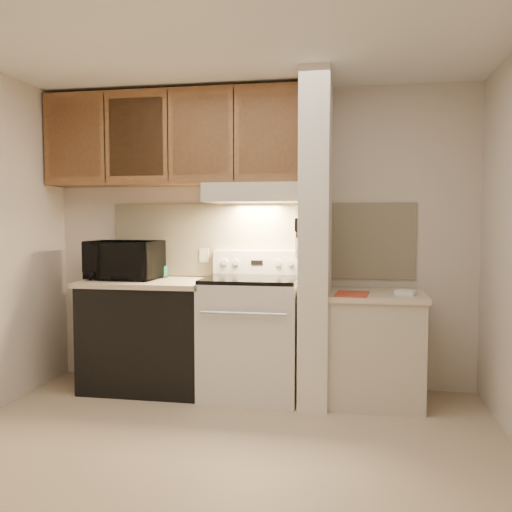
# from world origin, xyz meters

# --- Properties ---
(floor) EXTENTS (3.60, 3.60, 0.00)m
(floor) POSITION_xyz_m (0.00, 0.00, 0.00)
(floor) COLOR #BFAA8B
(floor) RESTS_ON ground
(ceiling) EXTENTS (3.60, 3.60, 0.00)m
(ceiling) POSITION_xyz_m (0.00, 0.00, 2.50)
(ceiling) COLOR white
(ceiling) RESTS_ON wall_back
(wall_back) EXTENTS (3.60, 2.50, 0.02)m
(wall_back) POSITION_xyz_m (0.00, 1.50, 1.25)
(wall_back) COLOR beige
(wall_back) RESTS_ON floor
(backsplash) EXTENTS (2.60, 0.02, 0.63)m
(backsplash) POSITION_xyz_m (0.00, 1.49, 1.24)
(backsplash) COLOR #FFF5CA
(backsplash) RESTS_ON wall_back
(range_body) EXTENTS (0.76, 0.65, 0.92)m
(range_body) POSITION_xyz_m (0.00, 1.16, 0.46)
(range_body) COLOR silver
(range_body) RESTS_ON floor
(oven_window) EXTENTS (0.50, 0.01, 0.30)m
(oven_window) POSITION_xyz_m (0.00, 0.84, 0.50)
(oven_window) COLOR black
(oven_window) RESTS_ON range_body
(oven_handle) EXTENTS (0.65, 0.02, 0.02)m
(oven_handle) POSITION_xyz_m (0.00, 0.80, 0.72)
(oven_handle) COLOR silver
(oven_handle) RESTS_ON range_body
(cooktop) EXTENTS (0.74, 0.64, 0.03)m
(cooktop) POSITION_xyz_m (0.00, 1.16, 0.94)
(cooktop) COLOR black
(cooktop) RESTS_ON range_body
(range_backguard) EXTENTS (0.76, 0.08, 0.20)m
(range_backguard) POSITION_xyz_m (0.00, 1.44, 1.05)
(range_backguard) COLOR silver
(range_backguard) RESTS_ON range_body
(range_display) EXTENTS (0.10, 0.01, 0.04)m
(range_display) POSITION_xyz_m (0.00, 1.40, 1.05)
(range_display) COLOR black
(range_display) RESTS_ON range_backguard
(range_knob_left_outer) EXTENTS (0.05, 0.02, 0.05)m
(range_knob_left_outer) POSITION_xyz_m (-0.28, 1.40, 1.05)
(range_knob_left_outer) COLOR silver
(range_knob_left_outer) RESTS_ON range_backguard
(range_knob_left_inner) EXTENTS (0.05, 0.02, 0.05)m
(range_knob_left_inner) POSITION_xyz_m (-0.18, 1.40, 1.05)
(range_knob_left_inner) COLOR silver
(range_knob_left_inner) RESTS_ON range_backguard
(range_knob_right_inner) EXTENTS (0.05, 0.02, 0.05)m
(range_knob_right_inner) POSITION_xyz_m (0.18, 1.40, 1.05)
(range_knob_right_inner) COLOR silver
(range_knob_right_inner) RESTS_ON range_backguard
(range_knob_right_outer) EXTENTS (0.05, 0.02, 0.05)m
(range_knob_right_outer) POSITION_xyz_m (0.28, 1.40, 1.05)
(range_knob_right_outer) COLOR silver
(range_knob_right_outer) RESTS_ON range_backguard
(dishwasher_front) EXTENTS (1.00, 0.63, 0.87)m
(dishwasher_front) POSITION_xyz_m (-0.88, 1.17, 0.43)
(dishwasher_front) COLOR black
(dishwasher_front) RESTS_ON floor
(left_countertop) EXTENTS (1.04, 0.67, 0.04)m
(left_countertop) POSITION_xyz_m (-0.88, 1.17, 0.89)
(left_countertop) COLOR beige
(left_countertop) RESTS_ON dishwasher_front
(spoon_rest) EXTENTS (0.23, 0.09, 0.02)m
(spoon_rest) POSITION_xyz_m (-0.90, 1.36, 0.92)
(spoon_rest) COLOR black
(spoon_rest) RESTS_ON left_countertop
(teal_jar) EXTENTS (0.10, 0.10, 0.10)m
(teal_jar) POSITION_xyz_m (-0.83, 1.39, 0.96)
(teal_jar) COLOR #1E6351
(teal_jar) RESTS_ON left_countertop
(outlet) EXTENTS (0.08, 0.01, 0.12)m
(outlet) POSITION_xyz_m (-0.48, 1.48, 1.10)
(outlet) COLOR beige
(outlet) RESTS_ON backsplash
(microwave) EXTENTS (0.60, 0.42, 0.32)m
(microwave) POSITION_xyz_m (-1.10, 1.21, 1.07)
(microwave) COLOR black
(microwave) RESTS_ON left_countertop
(partition_pillar) EXTENTS (0.22, 0.70, 2.50)m
(partition_pillar) POSITION_xyz_m (0.51, 1.15, 1.25)
(partition_pillar) COLOR white
(partition_pillar) RESTS_ON floor
(pillar_trim) EXTENTS (0.01, 0.70, 0.04)m
(pillar_trim) POSITION_xyz_m (0.39, 1.15, 1.30)
(pillar_trim) COLOR brown
(pillar_trim) RESTS_ON partition_pillar
(knife_strip) EXTENTS (0.02, 0.42, 0.04)m
(knife_strip) POSITION_xyz_m (0.39, 1.10, 1.32)
(knife_strip) COLOR black
(knife_strip) RESTS_ON partition_pillar
(knife_blade_a) EXTENTS (0.01, 0.03, 0.16)m
(knife_blade_a) POSITION_xyz_m (0.38, 0.95, 1.22)
(knife_blade_a) COLOR silver
(knife_blade_a) RESTS_ON knife_strip
(knife_handle_a) EXTENTS (0.02, 0.02, 0.10)m
(knife_handle_a) POSITION_xyz_m (0.38, 0.93, 1.37)
(knife_handle_a) COLOR black
(knife_handle_a) RESTS_ON knife_strip
(knife_blade_b) EXTENTS (0.01, 0.04, 0.18)m
(knife_blade_b) POSITION_xyz_m (0.38, 1.01, 1.21)
(knife_blade_b) COLOR silver
(knife_blade_b) RESTS_ON knife_strip
(knife_handle_b) EXTENTS (0.02, 0.02, 0.10)m
(knife_handle_b) POSITION_xyz_m (0.38, 1.03, 1.37)
(knife_handle_b) COLOR black
(knife_handle_b) RESTS_ON knife_strip
(knife_blade_c) EXTENTS (0.01, 0.04, 0.20)m
(knife_blade_c) POSITION_xyz_m (0.38, 1.11, 1.20)
(knife_blade_c) COLOR silver
(knife_blade_c) RESTS_ON knife_strip
(knife_handle_c) EXTENTS (0.02, 0.02, 0.10)m
(knife_handle_c) POSITION_xyz_m (0.38, 1.10, 1.37)
(knife_handle_c) COLOR black
(knife_handle_c) RESTS_ON knife_strip
(knife_blade_d) EXTENTS (0.01, 0.04, 0.16)m
(knife_blade_d) POSITION_xyz_m (0.38, 1.17, 1.22)
(knife_blade_d) COLOR silver
(knife_blade_d) RESTS_ON knife_strip
(knife_handle_d) EXTENTS (0.02, 0.02, 0.10)m
(knife_handle_d) POSITION_xyz_m (0.38, 1.17, 1.37)
(knife_handle_d) COLOR black
(knife_handle_d) RESTS_ON knife_strip
(knife_blade_e) EXTENTS (0.01, 0.04, 0.18)m
(knife_blade_e) POSITION_xyz_m (0.38, 1.25, 1.21)
(knife_blade_e) COLOR silver
(knife_blade_e) RESTS_ON knife_strip
(knife_handle_e) EXTENTS (0.02, 0.02, 0.10)m
(knife_handle_e) POSITION_xyz_m (0.38, 1.26, 1.37)
(knife_handle_e) COLOR black
(knife_handle_e) RESTS_ON knife_strip
(oven_mitt) EXTENTS (0.03, 0.11, 0.26)m
(oven_mitt) POSITION_xyz_m (0.38, 1.32, 1.15)
(oven_mitt) COLOR slate
(oven_mitt) RESTS_ON partition_pillar
(right_cab_base) EXTENTS (0.70, 0.60, 0.81)m
(right_cab_base) POSITION_xyz_m (0.97, 1.15, 0.40)
(right_cab_base) COLOR beige
(right_cab_base) RESTS_ON floor
(right_countertop) EXTENTS (0.74, 0.64, 0.04)m
(right_countertop) POSITION_xyz_m (0.97, 1.15, 0.83)
(right_countertop) COLOR beige
(right_countertop) RESTS_ON right_cab_base
(red_folder) EXTENTS (0.26, 0.34, 0.01)m
(red_folder) POSITION_xyz_m (0.79, 1.00, 0.86)
(red_folder) COLOR #B5402A
(red_folder) RESTS_ON right_countertop
(white_box) EXTENTS (0.17, 0.14, 0.04)m
(white_box) POSITION_xyz_m (1.18, 1.05, 0.87)
(white_box) COLOR white
(white_box) RESTS_ON right_countertop
(range_hood) EXTENTS (0.78, 0.44, 0.15)m
(range_hood) POSITION_xyz_m (0.00, 1.28, 1.62)
(range_hood) COLOR beige
(range_hood) RESTS_ON upper_cabinets
(hood_lip) EXTENTS (0.78, 0.04, 0.06)m
(hood_lip) POSITION_xyz_m (0.00, 1.07, 1.58)
(hood_lip) COLOR beige
(hood_lip) RESTS_ON range_hood
(upper_cabinets) EXTENTS (2.18, 0.33, 0.77)m
(upper_cabinets) POSITION_xyz_m (-0.69, 1.32, 2.08)
(upper_cabinets) COLOR brown
(upper_cabinets) RESTS_ON wall_back
(cab_door_a) EXTENTS (0.46, 0.01, 0.63)m
(cab_door_a) POSITION_xyz_m (-1.51, 1.17, 2.08)
(cab_door_a) COLOR brown
(cab_door_a) RESTS_ON upper_cabinets
(cab_gap_a) EXTENTS (0.01, 0.01, 0.73)m
(cab_gap_a) POSITION_xyz_m (-1.23, 1.16, 2.08)
(cab_gap_a) COLOR black
(cab_gap_a) RESTS_ON upper_cabinets
(cab_door_b) EXTENTS (0.46, 0.01, 0.63)m
(cab_door_b) POSITION_xyz_m (-0.96, 1.17, 2.08)
(cab_door_b) COLOR brown
(cab_door_b) RESTS_ON upper_cabinets
(cab_gap_b) EXTENTS (0.01, 0.01, 0.73)m
(cab_gap_b) POSITION_xyz_m (-0.69, 1.16, 2.08)
(cab_gap_b) COLOR black
(cab_gap_b) RESTS_ON upper_cabinets
(cab_door_c) EXTENTS (0.46, 0.01, 0.63)m
(cab_door_c) POSITION_xyz_m (-0.42, 1.17, 2.08)
(cab_door_c) COLOR brown
(cab_door_c) RESTS_ON upper_cabinets
(cab_gap_c) EXTENTS (0.01, 0.01, 0.73)m
(cab_gap_c) POSITION_xyz_m (-0.14, 1.16, 2.08)
(cab_gap_c) COLOR black
(cab_gap_c) RESTS_ON upper_cabinets
(cab_door_d) EXTENTS (0.46, 0.01, 0.63)m
(cab_door_d) POSITION_xyz_m (0.13, 1.17, 2.08)
(cab_door_d) COLOR brown
(cab_door_d) RESTS_ON upper_cabinets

